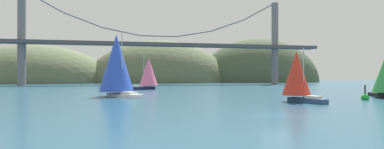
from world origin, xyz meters
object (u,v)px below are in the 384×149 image
object	(u,v)px
sailboat_blue_spinnaker	(117,64)
channel_buoy	(365,97)
sailboat_scarlet_sail	(297,75)
sailboat_pink_spinnaker	(148,73)

from	to	relation	value
sailboat_blue_spinnaker	channel_buoy	distance (m)	39.19
channel_buoy	sailboat_scarlet_sail	bearing A→B (deg)	-175.12
sailboat_scarlet_sail	channel_buoy	size ratio (longest dim) A/B	2.72
sailboat_blue_spinnaker	sailboat_scarlet_sail	size ratio (longest dim) A/B	1.52
sailboat_pink_spinnaker	sailboat_scarlet_sail	distance (m)	46.16
sailboat_blue_spinnaker	sailboat_pink_spinnaker	xyz separation A→B (m)	(7.29, 26.45, -1.27)
sailboat_scarlet_sail	sailboat_blue_spinnaker	bearing A→B (deg)	145.43
sailboat_pink_spinnaker	channel_buoy	size ratio (longest dim) A/B	3.42
sailboat_pink_spinnaker	sailboat_scarlet_sail	world-z (taller)	sailboat_pink_spinnaker
sailboat_pink_spinnaker	sailboat_scarlet_sail	bearing A→B (deg)	-68.73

